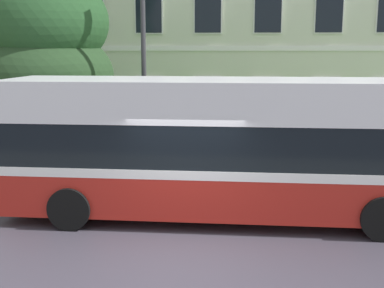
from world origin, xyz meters
name	(u,v)px	position (x,y,z in m)	size (l,w,h in m)	color
ground_plane	(185,234)	(0.00, 1.08, -0.02)	(60.00, 56.00, 0.18)	#423D4A
iron_verge_railing	(239,171)	(1.21, 4.40, 0.62)	(12.61, 0.04, 0.97)	black
evergreen_tree	(47,64)	(-4.82, 6.47, 3.47)	(5.51, 5.51, 7.86)	#423328
single_decker_bus	(225,146)	(0.83, 2.29, 1.72)	(10.28, 2.92, 3.27)	#AE2219
street_lamp_post	(144,57)	(-1.54, 5.21, 3.71)	(0.36, 0.24, 6.21)	#333338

